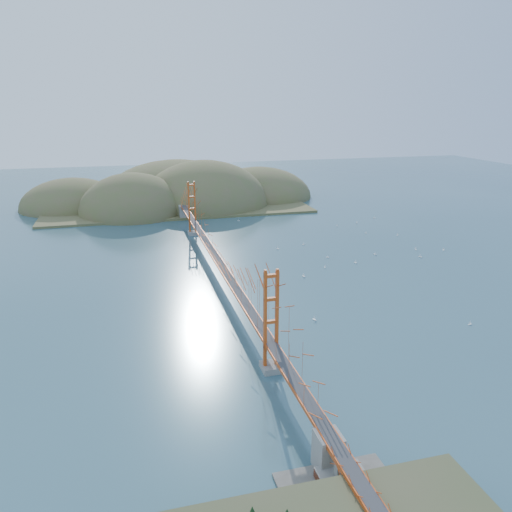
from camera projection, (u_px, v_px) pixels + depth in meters
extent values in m
plane|color=#305461|center=(219.00, 280.00, 82.44)|extent=(320.00, 320.00, 0.00)
cube|color=gray|center=(270.00, 367.00, 54.68)|extent=(2.00, 2.40, 0.70)
cube|color=gray|center=(193.00, 233.00, 110.00)|extent=(2.00, 2.40, 0.70)
cube|color=#BC4314|center=(218.00, 261.00, 81.46)|extent=(1.40, 92.00, 0.16)
cube|color=#BC4314|center=(218.00, 262.00, 81.52)|extent=(1.33, 92.00, 0.24)
cube|color=#38383A|center=(218.00, 260.00, 81.43)|extent=(1.19, 92.00, 0.03)
cube|color=gray|center=(328.00, 452.00, 39.54)|extent=(2.00, 2.20, 3.30)
cube|color=gray|center=(184.00, 212.00, 124.36)|extent=(2.20, 2.60, 3.30)
cube|color=#BC4314|center=(364.00, 490.00, 33.51)|extent=(1.40, 12.00, 0.16)
cube|color=#BC4314|center=(364.00, 493.00, 33.59)|extent=(1.33, 12.00, 0.30)
cube|color=gray|center=(350.00, 490.00, 35.90)|extent=(0.50, 0.70, 2.95)
cube|color=gray|center=(338.00, 471.00, 37.75)|extent=(0.50, 0.70, 2.95)
cube|color=#59544C|center=(340.00, 491.00, 37.69)|extent=(9.00, 6.00, 0.24)
cube|color=brown|center=(342.00, 478.00, 38.29)|extent=(3.70, 2.30, 0.75)
cube|color=gray|center=(342.00, 473.00, 38.16)|extent=(3.70, 2.30, 0.10)
cylinder|color=white|center=(342.00, 468.00, 38.03)|extent=(0.03, 0.03, 1.00)
cone|color=black|center=(371.00, 499.00, 32.35)|extent=(0.81, 0.81, 1.15)
cone|color=black|center=(266.00, 505.00, 32.22)|extent=(0.45, 0.45, 0.64)
cube|color=brown|center=(176.00, 204.00, 141.37)|extent=(70.00, 40.00, 0.60)
ellipsoid|color=brown|center=(134.00, 213.00, 131.11)|extent=(28.00, 28.00, 21.00)
ellipsoid|color=brown|center=(205.00, 205.00, 141.58)|extent=(36.00, 36.00, 25.00)
ellipsoid|color=brown|center=(259.00, 197.00, 153.40)|extent=(32.00, 32.00, 18.00)
ellipsoid|color=brown|center=(73.00, 207.00, 138.23)|extent=(28.00, 28.00, 16.00)
ellipsoid|color=brown|center=(178.00, 196.00, 154.85)|extent=(44.00, 44.00, 22.00)
cube|color=white|center=(355.00, 263.00, 90.78)|extent=(0.38, 0.64, 0.11)
cylinder|color=white|center=(356.00, 261.00, 90.68)|extent=(0.02, 0.02, 0.66)
cube|color=white|center=(337.00, 226.00, 117.63)|extent=(0.25, 0.49, 0.09)
cylinder|color=white|center=(337.00, 225.00, 117.55)|extent=(0.01, 0.01, 0.51)
cube|color=white|center=(397.00, 235.00, 109.24)|extent=(0.48, 0.44, 0.09)
cylinder|color=white|center=(397.00, 234.00, 109.16)|extent=(0.01, 0.01, 0.54)
cube|color=white|center=(239.00, 221.00, 122.60)|extent=(0.58, 0.23, 0.10)
cylinder|color=white|center=(239.00, 219.00, 122.51)|extent=(0.02, 0.02, 0.62)
cube|color=white|center=(303.00, 244.00, 102.27)|extent=(0.57, 0.24, 0.10)
cylinder|color=white|center=(303.00, 243.00, 102.18)|extent=(0.02, 0.02, 0.60)
cube|color=white|center=(375.00, 254.00, 95.73)|extent=(0.45, 0.62, 0.11)
cylinder|color=white|center=(375.00, 253.00, 95.64)|extent=(0.02, 0.02, 0.65)
cube|color=white|center=(278.00, 249.00, 99.39)|extent=(0.45, 0.54, 0.10)
cylinder|color=white|center=(278.00, 247.00, 99.31)|extent=(0.02, 0.02, 0.59)
cube|color=white|center=(325.00, 267.00, 88.32)|extent=(0.29, 0.49, 0.09)
cylinder|color=white|center=(325.00, 266.00, 88.25)|extent=(0.01, 0.01, 0.51)
cube|color=white|center=(366.00, 233.00, 111.01)|extent=(0.56, 0.27, 0.10)
cylinder|color=white|center=(366.00, 232.00, 110.92)|extent=(0.02, 0.02, 0.59)
cube|color=white|center=(374.00, 218.00, 125.09)|extent=(0.66, 0.37, 0.11)
cylinder|color=white|center=(374.00, 217.00, 124.99)|extent=(0.02, 0.02, 0.68)
cube|color=white|center=(357.00, 223.00, 120.06)|extent=(0.50, 0.53, 0.10)
cylinder|color=white|center=(357.00, 222.00, 119.97)|extent=(0.02, 0.02, 0.60)
cube|color=white|center=(416.00, 250.00, 98.79)|extent=(0.34, 0.65, 0.11)
cylinder|color=white|center=(416.00, 248.00, 98.69)|extent=(0.02, 0.02, 0.68)
cube|color=white|center=(470.00, 324.00, 65.78)|extent=(0.53, 0.24, 0.09)
cylinder|color=white|center=(470.00, 323.00, 65.70)|extent=(0.02, 0.02, 0.56)
cube|color=white|center=(420.00, 257.00, 94.19)|extent=(0.50, 0.62, 0.11)
cylinder|color=white|center=(420.00, 255.00, 94.09)|extent=(0.02, 0.02, 0.67)
cube|color=white|center=(327.00, 257.00, 93.89)|extent=(0.54, 0.44, 0.10)
cylinder|color=white|center=(328.00, 256.00, 93.80)|extent=(0.02, 0.02, 0.58)
cube|color=white|center=(314.00, 320.00, 67.19)|extent=(0.38, 0.65, 0.11)
cylinder|color=white|center=(314.00, 317.00, 67.09)|extent=(0.02, 0.02, 0.67)
cube|color=white|center=(443.00, 250.00, 98.50)|extent=(0.39, 0.56, 0.10)
cylinder|color=white|center=(444.00, 249.00, 98.41)|extent=(0.02, 0.02, 0.59)
cube|color=white|center=(304.00, 276.00, 83.77)|extent=(0.36, 0.64, 0.11)
cylinder|color=white|center=(304.00, 274.00, 83.67)|extent=(0.02, 0.02, 0.66)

